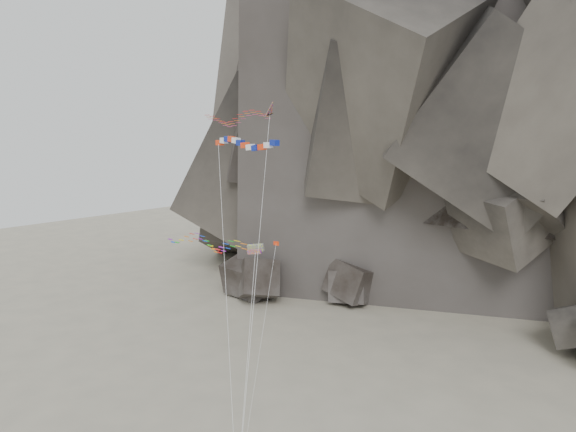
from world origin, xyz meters
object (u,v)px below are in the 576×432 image
Objects in this scene: banner_kite at (244,145)px; pennant_kite at (270,285)px; delta_kite at (233,118)px; parafoil_kite at (206,242)px.

banner_kite reaches higher than pennant_kite.
banner_kite is at bearing -168.02° from pennant_kite.
delta_kite is 12.41m from parafoil_kite.
delta_kite is 1.13× the size of banner_kite.
parafoil_kite is (-7.62, 2.58, -9.50)m from banner_kite.
pennant_kite is (2.28, 0.55, -11.73)m from banner_kite.
pennant_kite is (8.73, -5.00, -14.22)m from delta_kite.
delta_kite is at bearing 44.03° from parafoil_kite.
delta_kite reaches higher than parafoil_kite.
parafoil_kite is (-1.16, -2.97, -11.99)m from delta_kite.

